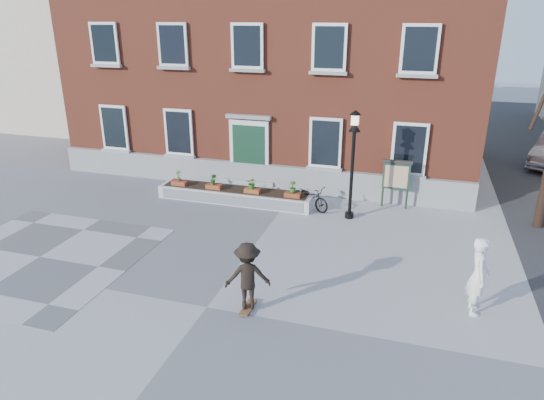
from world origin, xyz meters
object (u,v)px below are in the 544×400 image
(bicycle, at_px, (310,197))
(skateboarder, at_px, (248,276))
(bystander, at_px, (478,276))
(lamp_post, at_px, (353,150))
(notice_board, at_px, (396,176))

(bicycle, relative_size, skateboarder, 0.98)
(bystander, height_order, lamp_post, lamp_post)
(bystander, height_order, notice_board, bystander)
(bicycle, height_order, notice_board, notice_board)
(lamp_post, height_order, notice_board, lamp_post)
(bystander, bearing_deg, skateboarder, 103.10)
(bicycle, distance_m, notice_board, 3.34)
(bicycle, xyz_separation_m, skateboarder, (0.04, -7.07, 0.48))
(bystander, relative_size, skateboarder, 1.10)
(lamp_post, xyz_separation_m, skateboarder, (-1.54, -6.63, -1.59))
(notice_board, xyz_separation_m, skateboarder, (-3.01, -8.15, -0.32))
(bystander, bearing_deg, bicycle, 41.49)
(bystander, relative_size, notice_board, 1.07)
(lamp_post, relative_size, notice_board, 2.10)
(bicycle, distance_m, bystander, 7.75)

